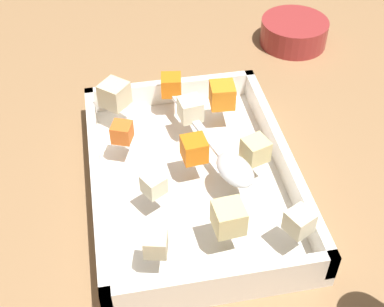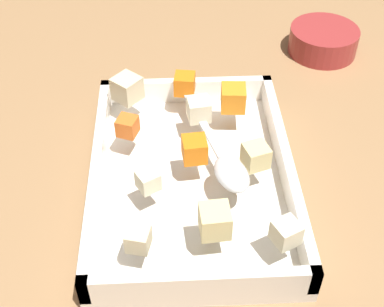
{
  "view_description": "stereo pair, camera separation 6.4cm",
  "coord_description": "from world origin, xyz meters",
  "views": [
    {
      "loc": [
        0.47,
        -0.11,
        0.5
      ],
      "look_at": [
        0.01,
        -0.02,
        0.06
      ],
      "focal_mm": 49.61,
      "sensor_mm": 36.0,
      "label": 1
    },
    {
      "loc": [
        0.48,
        -0.04,
        0.5
      ],
      "look_at": [
        0.01,
        -0.02,
        0.06
      ],
      "focal_mm": 49.61,
      "sensor_mm": 36.0,
      "label": 2
    }
  ],
  "objects": [
    {
      "name": "ground_plane",
      "position": [
        0.0,
        0.0,
        0.0
      ],
      "size": [
        4.0,
        4.0,
        0.0
      ],
      "primitive_type": "plane",
      "color": "#936D47"
    },
    {
      "name": "serving_spoon",
      "position": [
        0.03,
        0.02,
        0.06
      ],
      "size": [
        0.2,
        0.08,
        0.02
      ],
      "rotation": [
        0.0,
        0.0,
        3.42
      ],
      "color": "silver",
      "rests_on": "baking_dish"
    },
    {
      "name": "potato_chunk_corner_nw",
      "position": [
        -0.12,
        -0.1,
        0.07
      ],
      "size": [
        0.05,
        0.05,
        0.03
      ],
      "primitive_type": "cube",
      "rotation": [
        0.0,
        0.0,
        0.84
      ],
      "color": "beige",
      "rests_on": "baking_dish"
    },
    {
      "name": "small_prep_bowl",
      "position": [
        -0.3,
        0.22,
        0.02
      ],
      "size": [
        0.12,
        0.12,
        0.04
      ],
      "primitive_type": "cylinder",
      "color": "maroon",
      "rests_on": "ground_plane"
    },
    {
      "name": "baking_dish",
      "position": [
        0.01,
        -0.02,
        0.01
      ],
      "size": [
        0.34,
        0.25,
        0.05
      ],
      "color": "white",
      "rests_on": "ground_plane"
    },
    {
      "name": "potato_chunk_near_left",
      "position": [
        0.12,
        -0.0,
        0.07
      ],
      "size": [
        0.03,
        0.03,
        0.03
      ],
      "primitive_type": "cube",
      "rotation": [
        0.0,
        0.0,
        1.65
      ],
      "color": "#E0CC89",
      "rests_on": "baking_dish"
    },
    {
      "name": "potato_chunk_far_left",
      "position": [
        0.14,
        -0.08,
        0.06
      ],
      "size": [
        0.03,
        0.03,
        0.02
      ],
      "primitive_type": "cube",
      "rotation": [
        0.0,
        0.0,
        6.04
      ],
      "color": "beige",
      "rests_on": "baking_dish"
    },
    {
      "name": "carrot_chunk_far_right",
      "position": [
        -0.13,
        -0.02,
        0.06
      ],
      "size": [
        0.03,
        0.03,
        0.03
      ],
      "primitive_type": "cube",
      "rotation": [
        0.0,
        0.0,
        4.56
      ],
      "color": "orange",
      "rests_on": "baking_dish"
    },
    {
      "name": "potato_chunk_mid_right",
      "position": [
        0.02,
        0.06,
        0.07
      ],
      "size": [
        0.04,
        0.04,
        0.03
      ],
      "primitive_type": "cube",
      "rotation": [
        0.0,
        0.0,
        3.46
      ],
      "color": "#E0CC89",
      "rests_on": "baking_dish"
    },
    {
      "name": "carrot_chunk_near_spoon",
      "position": [
        0.01,
        -0.02,
        0.07
      ],
      "size": [
        0.03,
        0.03,
        0.03
      ],
      "primitive_type": "cube",
      "rotation": [
        0.0,
        0.0,
        3.24
      ],
      "color": "orange",
      "rests_on": "baking_dish"
    },
    {
      "name": "potato_chunk_back_center",
      "position": [
        -0.07,
        -0.01,
        0.07
      ],
      "size": [
        0.03,
        0.03,
        0.03
      ],
      "primitive_type": "cube",
      "rotation": [
        0.0,
        0.0,
        3.28
      ],
      "color": "beige",
      "rests_on": "baking_dish"
    },
    {
      "name": "carrot_chunk_heap_side",
      "position": [
        -0.09,
        0.04,
        0.07
      ],
      "size": [
        0.03,
        0.03,
        0.03
      ],
      "primitive_type": "cube",
      "rotation": [
        0.0,
        0.0,
        1.5
      ],
      "color": "orange",
      "rests_on": "baking_dish"
    },
    {
      "name": "potato_chunk_corner_ne",
      "position": [
        0.14,
        0.07,
        0.06
      ],
      "size": [
        0.03,
        0.03,
        0.03
      ],
      "primitive_type": "cube",
      "rotation": [
        0.0,
        0.0,
        5.16
      ],
      "color": "beige",
      "rests_on": "baking_dish"
    },
    {
      "name": "potato_chunk_front_center",
      "position": [
        0.05,
        -0.07,
        0.06
      ],
      "size": [
        0.03,
        0.03,
        0.02
      ],
      "primitive_type": "cube",
      "rotation": [
        0.0,
        0.0,
        5.24
      ],
      "color": "beige",
      "rests_on": "baking_dish"
    },
    {
      "name": "carrot_chunk_under_handle",
      "position": [
        -0.04,
        -0.1,
        0.06
      ],
      "size": [
        0.03,
        0.03,
        0.02
      ],
      "primitive_type": "cube",
      "rotation": [
        0.0,
        0.0,
        4.35
      ],
      "color": "orange",
      "rests_on": "baking_dish"
    }
  ]
}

